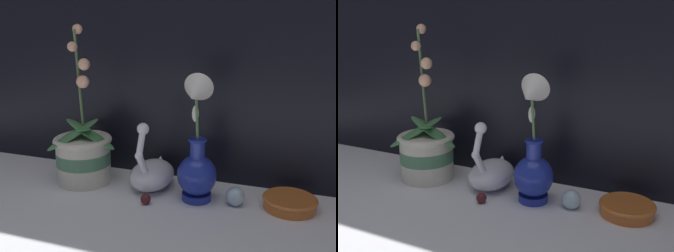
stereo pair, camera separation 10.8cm
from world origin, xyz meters
TOP-DOWN VIEW (x-y plane):
  - ground_plane at (0.00, 0.00)m, footprint 2.80×2.80m
  - orchid_potted_plant at (-0.30, 0.13)m, footprint 0.22×0.21m
  - swan_figurine at (-0.08, 0.16)m, footprint 0.13×0.21m
  - blue_vase at (0.07, 0.12)m, footprint 0.11×0.13m
  - glass_sphere at (0.17, 0.12)m, footprint 0.05×0.05m
  - amber_dish at (0.31, 0.15)m, footprint 0.14×0.14m
  - glass_bauble at (-0.06, 0.05)m, footprint 0.03×0.03m

SIDE VIEW (x-z plane):
  - ground_plane at x=0.00m, z-range 0.00..0.00m
  - glass_bauble at x=-0.06m, z-range 0.00..0.03m
  - amber_dish at x=0.31m, z-range 0.00..0.04m
  - glass_sphere at x=0.17m, z-range 0.00..0.05m
  - swan_figurine at x=-0.08m, z-range -0.06..0.16m
  - orchid_potted_plant at x=-0.30m, z-range -0.15..0.33m
  - blue_vase at x=0.07m, z-range -0.05..0.30m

